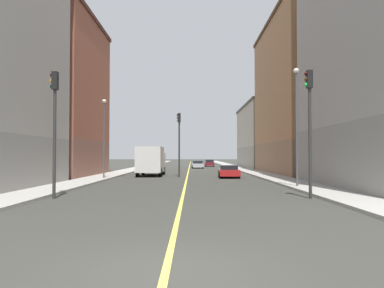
% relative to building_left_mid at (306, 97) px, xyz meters
% --- Properties ---
extents(ground_plane, '(400.00, 400.00, 0.00)m').
position_rel_building_left_mid_xyz_m(ground_plane, '(-13.65, -37.50, -8.97)').
color(ground_plane, '#33332E').
rests_on(ground_plane, ground).
extents(sidewalk_left, '(2.65, 168.00, 0.15)m').
position_rel_building_left_mid_xyz_m(sidewalk_left, '(-5.52, 11.50, -8.89)').
color(sidewalk_left, '#9E9B93').
rests_on(sidewalk_left, ground).
extents(sidewalk_right, '(2.65, 168.00, 0.15)m').
position_rel_building_left_mid_xyz_m(sidewalk_right, '(-21.77, 11.50, -8.89)').
color(sidewalk_right, '#9E9B93').
rests_on(sidewalk_right, ground).
extents(lane_center_stripe, '(0.16, 154.00, 0.01)m').
position_rel_building_left_mid_xyz_m(lane_center_stripe, '(-13.65, 11.50, -8.96)').
color(lane_center_stripe, '#E5D14C').
rests_on(lane_center_stripe, ground).
extents(building_left_mid, '(8.69, 20.64, 17.92)m').
position_rel_building_left_mid_xyz_m(building_left_mid, '(0.00, 0.00, 0.00)').
color(building_left_mid, '#8F6B4F').
rests_on(building_left_mid, ground).
extents(building_left_far, '(8.69, 21.07, 10.75)m').
position_rel_building_left_mid_xyz_m(building_left_far, '(0.00, 21.72, -3.58)').
color(building_left_far, '#9D9688').
rests_on(building_left_far, ground).
extents(building_right_midblock, '(8.69, 14.39, 16.24)m').
position_rel_building_left_mid_xyz_m(building_right_midblock, '(-27.30, -5.44, -0.84)').
color(building_right_midblock, brown).
rests_on(building_right_midblock, ground).
extents(traffic_light_left_near, '(0.40, 0.32, 6.43)m').
position_rel_building_left_mid_xyz_m(traffic_light_left_near, '(-7.27, -25.51, -4.84)').
color(traffic_light_left_near, '#2D2D2D').
rests_on(traffic_light_left_near, ground).
extents(traffic_light_right_near, '(0.40, 0.32, 6.36)m').
position_rel_building_left_mid_xyz_m(traffic_light_right_near, '(-20.06, -25.51, -4.88)').
color(traffic_light_right_near, '#2D2D2D').
rests_on(traffic_light_right_near, ground).
extents(traffic_light_median_far, '(0.40, 0.32, 6.34)m').
position_rel_building_left_mid_xyz_m(traffic_light_median_far, '(-14.45, -6.49, -4.89)').
color(traffic_light_median_far, '#2D2D2D').
rests_on(traffic_light_median_far, ground).
extents(street_lamp_left_near, '(0.36, 0.36, 7.79)m').
position_rel_building_left_mid_xyz_m(street_lamp_left_near, '(-6.25, -19.38, -4.15)').
color(street_lamp_left_near, '#4C4C51').
rests_on(street_lamp_left_near, ground).
extents(street_lamp_right_near, '(0.36, 0.36, 7.04)m').
position_rel_building_left_mid_xyz_m(street_lamp_right_near, '(-21.04, -10.26, -4.55)').
color(street_lamp_right_near, '#4C4C51').
rests_on(street_lamp_right_near, ground).
extents(car_silver, '(1.95, 4.21, 1.24)m').
position_rel_building_left_mid_xyz_m(car_silver, '(-12.23, 19.39, -8.36)').
color(car_silver, silver).
rests_on(car_silver, ground).
extents(car_maroon, '(1.93, 4.21, 1.31)m').
position_rel_building_left_mid_xyz_m(car_maroon, '(-9.79, 28.78, -8.32)').
color(car_maroon, maroon).
rests_on(car_maroon, ground).
extents(car_red, '(2.03, 4.37, 1.19)m').
position_rel_building_left_mid_xyz_m(car_red, '(-9.60, -7.44, -8.38)').
color(car_red, red).
rests_on(car_red, ground).
extents(box_truck, '(2.60, 7.05, 3.01)m').
position_rel_building_left_mid_xyz_m(box_truck, '(-17.45, -4.21, -7.35)').
color(box_truck, beige).
rests_on(box_truck, ground).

